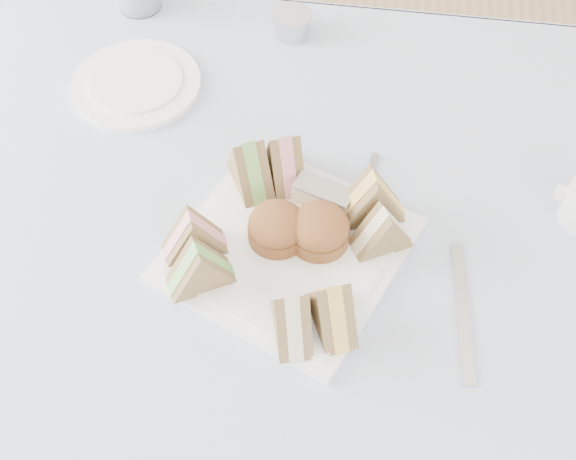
# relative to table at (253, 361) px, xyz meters

# --- Properties ---
(floor) EXTENTS (4.00, 4.00, 0.00)m
(floor) POSITION_rel_table_xyz_m (0.00, 0.00, -0.37)
(floor) COLOR #9E7751
(floor) RESTS_ON ground
(table) EXTENTS (0.90, 0.90, 0.74)m
(table) POSITION_rel_table_xyz_m (0.00, 0.00, 0.00)
(table) COLOR brown
(table) RESTS_ON floor
(tablecloth) EXTENTS (1.02, 1.02, 0.01)m
(tablecloth) POSITION_rel_table_xyz_m (0.00, 0.00, 0.37)
(tablecloth) COLOR #A5B2D4
(tablecloth) RESTS_ON table
(serving_plate) EXTENTS (0.36, 0.36, 0.01)m
(serving_plate) POSITION_rel_table_xyz_m (0.06, -0.02, 0.38)
(serving_plate) COLOR white
(serving_plate) RESTS_ON tablecloth
(sandwich_fl_a) EXTENTS (0.09, 0.07, 0.07)m
(sandwich_fl_a) POSITION_rel_table_xyz_m (-0.05, -0.04, 0.43)
(sandwich_fl_a) COLOR #92724E
(sandwich_fl_a) RESTS_ON serving_plate
(sandwich_fl_b) EXTENTS (0.09, 0.08, 0.08)m
(sandwich_fl_b) POSITION_rel_table_xyz_m (-0.03, -0.08, 0.43)
(sandwich_fl_b) COLOR #92724E
(sandwich_fl_b) RESTS_ON serving_plate
(sandwich_fr_a) EXTENTS (0.07, 0.10, 0.08)m
(sandwich_fr_a) POSITION_rel_table_xyz_m (0.13, -0.12, 0.43)
(sandwich_fr_a) COLOR #92724E
(sandwich_fr_a) RESTS_ON serving_plate
(sandwich_fr_b) EXTENTS (0.06, 0.09, 0.08)m
(sandwich_fr_b) POSITION_rel_table_xyz_m (0.09, -0.13, 0.43)
(sandwich_fr_b) COLOR #92724E
(sandwich_fr_b) RESTS_ON serving_plate
(sandwich_bl_a) EXTENTS (0.08, 0.10, 0.08)m
(sandwich_bl_a) POSITION_rel_table_xyz_m (-0.00, 0.08, 0.43)
(sandwich_bl_a) COLOR #92724E
(sandwich_bl_a) RESTS_ON serving_plate
(sandwich_bl_b) EXTENTS (0.07, 0.10, 0.08)m
(sandwich_bl_b) POSITION_rel_table_xyz_m (0.04, 0.10, 0.43)
(sandwich_bl_b) COLOR #92724E
(sandwich_bl_b) RESTS_ON serving_plate
(sandwich_br_a) EXTENTS (0.09, 0.07, 0.07)m
(sandwich_br_a) POSITION_rel_table_xyz_m (0.18, 0.01, 0.42)
(sandwich_br_a) COLOR #92724E
(sandwich_br_a) RESTS_ON serving_plate
(sandwich_br_b) EXTENTS (0.10, 0.07, 0.08)m
(sandwich_br_b) POSITION_rel_table_xyz_m (0.16, 0.05, 0.43)
(sandwich_br_b) COLOR #92724E
(sandwich_br_b) RESTS_ON serving_plate
(scone_left) EXTENTS (0.10, 0.10, 0.05)m
(scone_left) POSITION_rel_table_xyz_m (0.05, -0.00, 0.41)
(scone_left) COLOR #985E30
(scone_left) RESTS_ON serving_plate
(scone_right) EXTENTS (0.08, 0.08, 0.05)m
(scone_right) POSITION_rel_table_xyz_m (0.10, -0.00, 0.41)
(scone_right) COLOR #985E30
(scone_right) RESTS_ON serving_plate
(pastry_slice) EXTENTS (0.09, 0.06, 0.04)m
(pastry_slice) POSITION_rel_table_xyz_m (0.10, 0.06, 0.41)
(pastry_slice) COLOR beige
(pastry_slice) RESTS_ON serving_plate
(side_plate) EXTENTS (0.22, 0.22, 0.01)m
(side_plate) POSITION_rel_table_xyz_m (-0.21, 0.26, 0.38)
(side_plate) COLOR white
(side_plate) RESTS_ON tablecloth
(tea_strainer) EXTENTS (0.07, 0.07, 0.04)m
(tea_strainer) POSITION_rel_table_xyz_m (0.01, 0.42, 0.39)
(tea_strainer) COLOR #B9B9B9
(tea_strainer) RESTS_ON tablecloth
(knife) EXTENTS (0.03, 0.20, 0.00)m
(knife) POSITION_rel_table_xyz_m (0.29, -0.07, 0.38)
(knife) COLOR #B9B9B9
(knife) RESTS_ON tablecloth
(fork) EXTENTS (0.03, 0.16, 0.00)m
(fork) POSITION_rel_table_xyz_m (0.15, 0.06, 0.38)
(fork) COLOR #B9B9B9
(fork) RESTS_ON tablecloth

